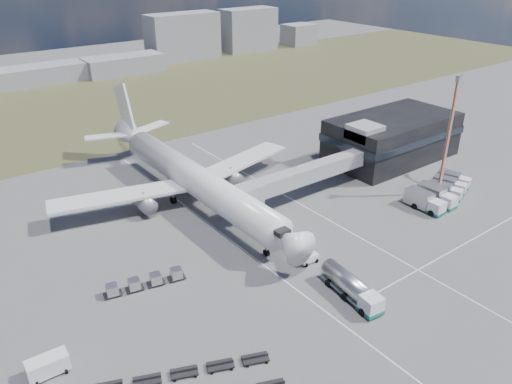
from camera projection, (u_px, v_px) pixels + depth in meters
ground at (304, 283)px, 73.03m from camera, size 420.00×420.00×0.00m
grass_strip at (63, 108)px, 152.02m from camera, size 420.00×90.00×0.01m
lane_markings at (337, 252)px, 80.43m from camera, size 47.12×110.00×0.01m
terminal at (392, 137)px, 113.58m from camera, size 30.40×16.40×11.00m
jet_bridge at (296, 178)px, 94.01m from camera, size 30.30×3.80×7.05m
airliner at (191, 177)px, 93.94m from camera, size 51.59×64.53×17.62m
fuel_tanker at (351, 287)px, 69.24m from camera, size 3.93×10.94×3.46m
pushback_tug at (308, 258)px, 77.46m from camera, size 3.08×1.81×1.39m
utility_van at (48, 366)px, 56.87m from camera, size 4.67×2.23×2.43m
catering_truck at (189, 178)px, 102.14m from camera, size 2.90×6.91×3.15m
service_trucks_near at (431, 198)px, 93.74m from camera, size 6.59×7.83×3.10m
service_trucks_far at (449, 185)px, 99.66m from camera, size 10.19×8.88×2.61m
uld_row at (145, 282)px, 71.58m from camera, size 11.90×3.93×1.64m
floodlight_mast at (448, 138)px, 93.65m from camera, size 2.26×1.84×23.80m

